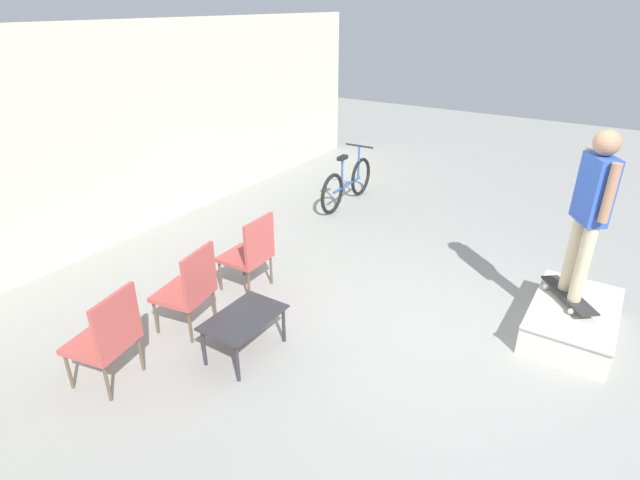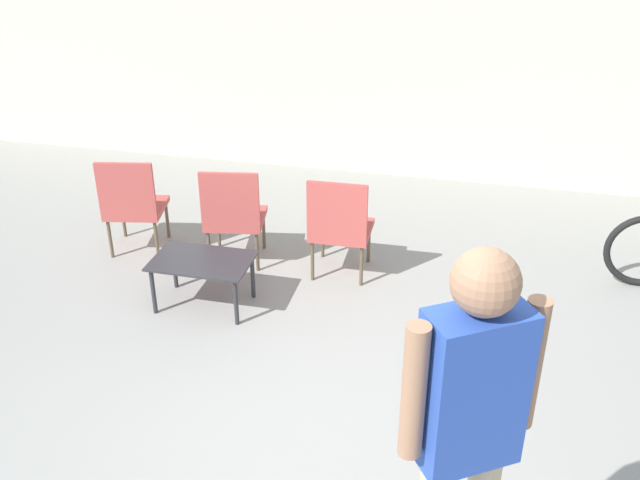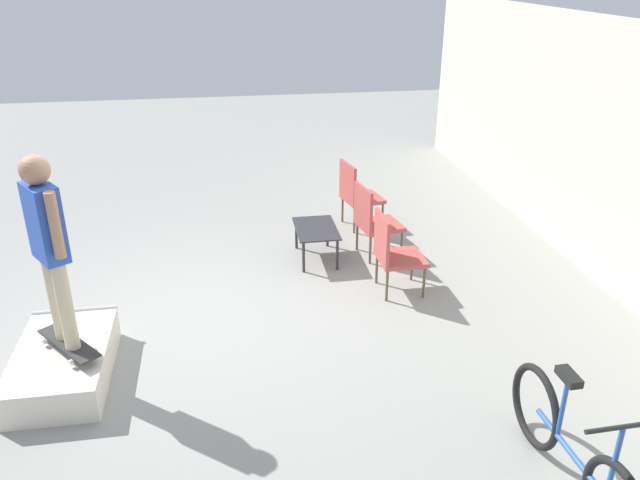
{
  "view_description": "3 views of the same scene",
  "coord_description": "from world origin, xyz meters",
  "px_view_note": "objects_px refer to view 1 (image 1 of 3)",
  "views": [
    {
      "loc": [
        -4.23,
        -1.39,
        3.22
      ],
      "look_at": [
        -0.13,
        1.23,
        0.88
      ],
      "focal_mm": 28.0,
      "sensor_mm": 36.0,
      "label": 1
    },
    {
      "loc": [
        0.92,
        -3.31,
        3.28
      ],
      "look_at": [
        -0.12,
        1.06,
        0.94
      ],
      "focal_mm": 40.0,
      "sensor_mm": 36.0,
      "label": 2
    },
    {
      "loc": [
        6.03,
        0.3,
        3.57
      ],
      "look_at": [
        -0.08,
        1.3,
        0.78
      ],
      "focal_mm": 35.0,
      "sensor_mm": 36.0,
      "label": 3
    }
  ],
  "objects_px": {
    "skateboard_on_ramp": "(569,295)",
    "bicycle": "(347,184)",
    "person_skater": "(592,203)",
    "patio_chair_center": "(190,287)",
    "patio_chair_right": "(251,251)",
    "skate_ramp_box": "(572,320)",
    "coffee_table": "(244,321)",
    "patio_chair_left": "(108,335)"
  },
  "relations": [
    {
      "from": "skateboard_on_ramp",
      "to": "bicycle",
      "type": "relative_size",
      "value": 0.43
    },
    {
      "from": "person_skater",
      "to": "bicycle",
      "type": "relative_size",
      "value": 1.01
    },
    {
      "from": "skateboard_on_ramp",
      "to": "patio_chair_center",
      "type": "bearing_deg",
      "value": 84.18
    },
    {
      "from": "skateboard_on_ramp",
      "to": "bicycle",
      "type": "xyz_separation_m",
      "value": [
        1.94,
        3.81,
        -0.04
      ]
    },
    {
      "from": "coffee_table",
      "to": "patio_chair_right",
      "type": "xyz_separation_m",
      "value": [
        1.0,
        0.74,
        0.15
      ]
    },
    {
      "from": "person_skater",
      "to": "patio_chair_right",
      "type": "distance_m",
      "value": 3.67
    },
    {
      "from": "skate_ramp_box",
      "to": "patio_chair_right",
      "type": "height_order",
      "value": "patio_chair_right"
    },
    {
      "from": "person_skater",
      "to": "bicycle",
      "type": "bearing_deg",
      "value": 30.09
    },
    {
      "from": "person_skater",
      "to": "coffee_table",
      "type": "distance_m",
      "value": 3.57
    },
    {
      "from": "skateboard_on_ramp",
      "to": "person_skater",
      "type": "bearing_deg",
      "value": -173.89
    },
    {
      "from": "skateboard_on_ramp",
      "to": "person_skater",
      "type": "distance_m",
      "value": 1.04
    },
    {
      "from": "person_skater",
      "to": "bicycle",
      "type": "distance_m",
      "value": 4.41
    },
    {
      "from": "bicycle",
      "to": "patio_chair_right",
      "type": "bearing_deg",
      "value": -172.95
    },
    {
      "from": "person_skater",
      "to": "patio_chair_center",
      "type": "relative_size",
      "value": 1.8
    },
    {
      "from": "bicycle",
      "to": "patio_chair_center",
      "type": "bearing_deg",
      "value": -174.99
    },
    {
      "from": "coffee_table",
      "to": "skateboard_on_ramp",
      "type": "bearing_deg",
      "value": -49.9
    },
    {
      "from": "patio_chair_right",
      "to": "skate_ramp_box",
      "type": "bearing_deg",
      "value": 107.08
    },
    {
      "from": "skate_ramp_box",
      "to": "coffee_table",
      "type": "distance_m",
      "value": 3.45
    },
    {
      "from": "person_skater",
      "to": "bicycle",
      "type": "xyz_separation_m",
      "value": [
        1.94,
        3.81,
        -1.09
      ]
    },
    {
      "from": "coffee_table",
      "to": "patio_chair_center",
      "type": "height_order",
      "value": "patio_chair_center"
    },
    {
      "from": "skateboard_on_ramp",
      "to": "bicycle",
      "type": "height_order",
      "value": "bicycle"
    },
    {
      "from": "skateboard_on_ramp",
      "to": "coffee_table",
      "type": "distance_m",
      "value": 3.41
    },
    {
      "from": "coffee_table",
      "to": "person_skater",
      "type": "bearing_deg",
      "value": -49.9
    },
    {
      "from": "skate_ramp_box",
      "to": "patio_chair_left",
      "type": "relative_size",
      "value": 1.44
    },
    {
      "from": "skate_ramp_box",
      "to": "bicycle",
      "type": "relative_size",
      "value": 0.81
    },
    {
      "from": "skate_ramp_box",
      "to": "patio_chair_center",
      "type": "distance_m",
      "value": 4.06
    },
    {
      "from": "patio_chair_center",
      "to": "bicycle",
      "type": "bearing_deg",
      "value": 176.56
    },
    {
      "from": "patio_chair_left",
      "to": "patio_chair_center",
      "type": "distance_m",
      "value": 1.0
    },
    {
      "from": "patio_chair_left",
      "to": "patio_chair_right",
      "type": "xyz_separation_m",
      "value": [
        1.98,
        -0.0,
        0.0
      ]
    },
    {
      "from": "patio_chair_left",
      "to": "bicycle",
      "type": "distance_m",
      "value": 5.13
    },
    {
      "from": "coffee_table",
      "to": "patio_chair_right",
      "type": "relative_size",
      "value": 0.84
    },
    {
      "from": "patio_chair_left",
      "to": "bicycle",
      "type": "height_order",
      "value": "patio_chair_left"
    },
    {
      "from": "skate_ramp_box",
      "to": "patio_chair_left",
      "type": "height_order",
      "value": "patio_chair_left"
    },
    {
      "from": "person_skater",
      "to": "patio_chair_center",
      "type": "bearing_deg",
      "value": 90.1
    },
    {
      "from": "skate_ramp_box",
      "to": "coffee_table",
      "type": "height_order",
      "value": "coffee_table"
    },
    {
      "from": "skate_ramp_box",
      "to": "bicycle",
      "type": "distance_m",
      "value": 4.39
    },
    {
      "from": "person_skater",
      "to": "patio_chair_right",
      "type": "xyz_separation_m",
      "value": [
        -1.19,
        3.34,
        -0.93
      ]
    },
    {
      "from": "patio_chair_center",
      "to": "skateboard_on_ramp",
      "type": "bearing_deg",
      "value": 113.14
    },
    {
      "from": "patio_chair_left",
      "to": "patio_chair_center",
      "type": "height_order",
      "value": "same"
    },
    {
      "from": "person_skater",
      "to": "skate_ramp_box",
      "type": "bearing_deg",
      "value": -153.51
    },
    {
      "from": "coffee_table",
      "to": "patio_chair_right",
      "type": "distance_m",
      "value": 1.25
    },
    {
      "from": "coffee_table",
      "to": "bicycle",
      "type": "xyz_separation_m",
      "value": [
        4.13,
        1.21,
        -0.01
      ]
    }
  ]
}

